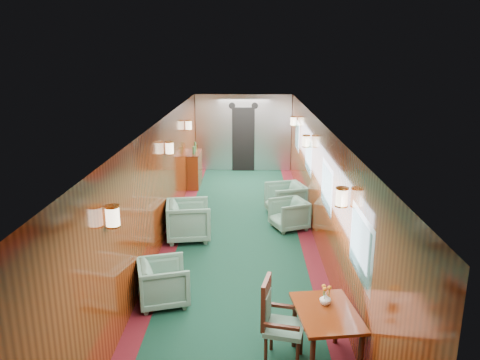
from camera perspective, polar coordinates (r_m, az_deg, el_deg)
The scene contains 12 objects.
room at distance 8.81m, azimuth -0.06°, elevation 2.20°, with size 12.00×12.10×2.40m.
bulkhead at distance 14.70m, azimuth 0.41°, elevation 5.73°, with size 2.98×0.17×2.39m.
windows_right at distance 9.19m, azimuth 9.29°, elevation 1.36°, with size 0.02×8.60×0.80m.
wall_sconces at distance 9.33m, azimuth 0.01°, elevation 3.91°, with size 2.97×7.97×0.25m.
dining_table at distance 5.79m, azimuth 10.47°, elevation -16.43°, with size 0.81×1.06×0.73m.
side_chair at distance 5.83m, azimuth 4.43°, elevation -16.40°, with size 0.56×0.58×1.07m.
credenza at distance 13.12m, azimuth -5.56°, elevation 1.37°, with size 0.34×1.07×1.24m.
flower_vase at distance 5.82m, azimuth 10.37°, elevation -14.07°, with size 0.14×0.14×0.14m, color silver.
armchair_left_near at distance 7.19m, azimuth -9.31°, elevation -12.23°, with size 0.71×0.73×0.66m, color #204B3F.
armchair_left_far at distance 9.41m, azimuth -6.28°, elevation -4.94°, with size 0.84×0.86×0.79m, color #204B3F.
armchair_right_near at distance 9.97m, azimuth 5.98°, elevation -4.18°, with size 0.68×0.70×0.64m, color #204B3F.
armchair_right_far at distance 10.80m, azimuth 5.57°, elevation -2.36°, with size 0.79×0.81×0.74m, color #204B3F.
Camera 1 is at (0.18, -8.58, 3.64)m, focal length 35.00 mm.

